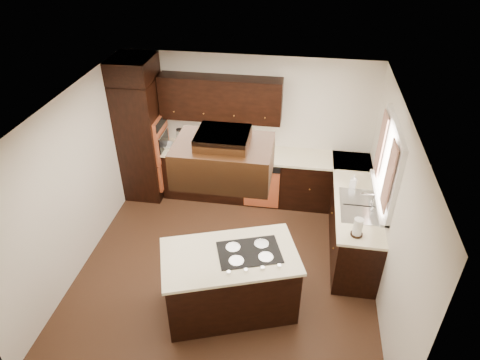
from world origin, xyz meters
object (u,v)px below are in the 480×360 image
at_px(range_hood, 224,160).
at_px(spice_rack, 195,144).
at_px(island, 230,283).
at_px(oven_column, 142,140).

xyz_separation_m(range_hood, spice_rack, (-0.95, 2.25, -1.10)).
distance_m(island, spice_rack, 2.68).
relative_size(oven_column, island, 1.33).
xyz_separation_m(oven_column, island, (1.95, -2.41, -0.62)).
bearing_deg(spice_rack, range_hood, -82.47).
xyz_separation_m(oven_column, spice_rack, (0.93, -0.01, -0.00)).
height_order(island, range_hood, range_hood).
bearing_deg(spice_rack, island, -82.19).
distance_m(island, range_hood, 1.73).
relative_size(oven_column, range_hood, 2.02).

